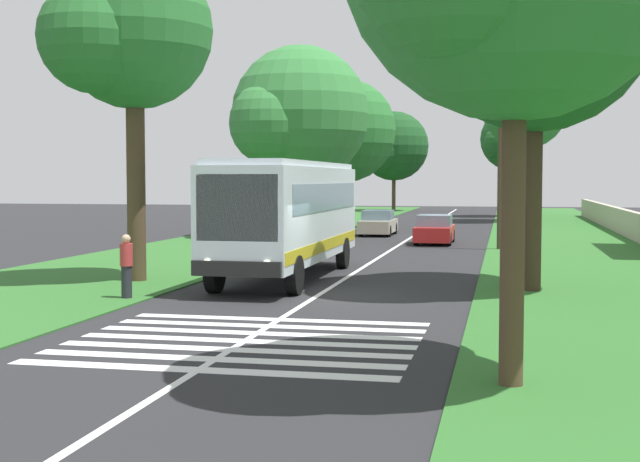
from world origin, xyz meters
TOP-DOWN VIEW (x-y plane):
  - ground at (0.00, 0.00)m, footprint 160.00×160.00m
  - grass_verge_left at (15.00, 8.20)m, footprint 120.00×8.00m
  - grass_verge_right at (15.00, -8.20)m, footprint 120.00×8.00m
  - centre_line at (15.00, 0.00)m, footprint 110.00×0.16m
  - coach_bus at (3.86, 1.80)m, footprint 11.16×2.62m
  - zebra_crossing at (-6.98, 0.00)m, footprint 5.85×6.80m
  - trailing_car_0 at (20.06, -1.62)m, footprint 4.30×1.78m
  - trailing_car_1 at (26.04, 2.03)m, footprint 4.30×1.78m
  - roadside_tree_left_0 at (32.54, 5.41)m, footprint 8.22×6.78m
  - roadside_tree_left_1 at (23.51, 6.11)m, footprint 8.65×7.47m
  - roadside_tree_left_2 at (63.33, 5.96)m, footprint 7.83×6.81m
  - roadside_tree_left_3 at (1.95, 6.34)m, footprint 5.71×4.82m
  - roadside_tree_right_0 at (2.09, -5.60)m, footprint 7.97×6.66m
  - roadside_tree_right_1 at (52.46, -5.37)m, footprint 6.10×5.21m
  - roadside_tree_right_2 at (43.14, -6.18)m, footprint 7.76×6.15m
  - utility_pole at (16.91, -4.76)m, footprint 0.24×1.40m
  - pedestrian at (-1.82, 4.80)m, footprint 0.34×0.34m

SIDE VIEW (x-z plane):
  - ground at x=0.00m, z-range 0.00..0.00m
  - zebra_crossing at x=-6.98m, z-range 0.00..0.01m
  - centre_line at x=15.00m, z-range 0.00..0.01m
  - grass_verge_left at x=15.00m, z-range 0.00..0.04m
  - grass_verge_right at x=15.00m, z-range 0.00..0.04m
  - trailing_car_0 at x=20.06m, z-range -0.05..1.38m
  - trailing_car_1 at x=26.04m, z-range -0.05..1.38m
  - pedestrian at x=-1.82m, z-range 0.06..1.75m
  - coach_bus at x=3.86m, z-range 0.28..4.01m
  - utility_pole at x=16.91m, z-range 0.19..8.92m
  - roadside_tree_left_0 at x=32.54m, z-range 1.30..10.87m
  - roadside_tree_left_2 at x=63.33m, z-range 1.37..11.16m
  - roadside_tree_right_1 at x=52.46m, z-range 1.83..10.92m
  - roadside_tree_left_1 at x=23.51m, z-range 1.31..11.70m
  - roadside_tree_left_3 at x=1.95m, z-range 2.51..12.62m
  - roadside_tree_right_0 at x=2.09m, z-range 2.07..13.18m
  - roadside_tree_right_2 at x=43.14m, z-range 2.49..13.96m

